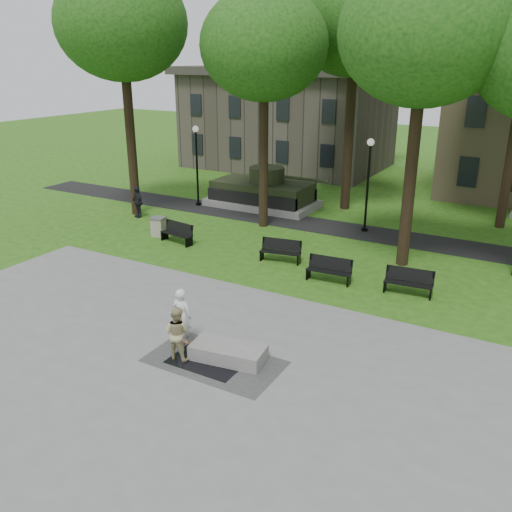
{
  "coord_description": "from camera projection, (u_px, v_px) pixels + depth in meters",
  "views": [
    {
      "loc": [
        8.85,
        -13.75,
        8.47
      ],
      "look_at": [
        -0.64,
        2.94,
        1.4
      ],
      "focal_mm": 38.0,
      "sensor_mm": 36.0,
      "label": 1
    }
  ],
  "objects": [
    {
      "name": "concrete_block",
      "position": [
        228.0,
        353.0,
        16.03
      ],
      "size": [
        2.32,
        1.3,
        0.45
      ],
      "primitive_type": "cube",
      "rotation": [
        0.0,
        0.0,
        0.14
      ],
      "color": "gray",
      "rests_on": "plaza"
    },
    {
      "name": "skateboard",
      "position": [
        189.0,
        343.0,
        16.94
      ],
      "size": [
        0.8,
        0.31,
        0.07
      ],
      "primitive_type": "cube",
      "rotation": [
        0.0,
        0.0,
        0.15
      ],
      "color": "brown",
      "rests_on": "plaza"
    },
    {
      "name": "ground",
      "position": [
        230.0,
        324.0,
        18.25
      ],
      "size": [
        120.0,
        120.0,
        0.0
      ],
      "primitive_type": "plane",
      "color": "#245113",
      "rests_on": "ground"
    },
    {
      "name": "park_bench_2",
      "position": [
        330.0,
        269.0,
        21.58
      ],
      "size": [
        1.83,
        0.64,
        1.0
      ],
      "rotation": [
        0.0,
        0.0,
        0.07
      ],
      "color": "black",
      "rests_on": "ground"
    },
    {
      "name": "tree_0",
      "position": [
        122.0,
        24.0,
        27.69
      ],
      "size": [
        6.8,
        6.8,
        12.97
      ],
      "color": "black",
      "rests_on": "ground"
    },
    {
      "name": "lamp_mid",
      "position": [
        368.0,
        178.0,
        27.08
      ],
      "size": [
        0.36,
        0.36,
        4.73
      ],
      "color": "black",
      "rests_on": "ground"
    },
    {
      "name": "building_left",
      "position": [
        289.0,
        121.0,
        43.72
      ],
      "size": [
        15.0,
        10.0,
        7.2
      ],
      "primitive_type": "cube",
      "color": "#4C443D",
      "rests_on": "ground"
    },
    {
      "name": "lamp_left",
      "position": [
        197.0,
        159.0,
        31.95
      ],
      "size": [
        0.36,
        0.36,
        4.73
      ],
      "color": "black",
      "rests_on": "ground"
    },
    {
      "name": "tree_1",
      "position": [
        264.0,
        46.0,
        25.8
      ],
      "size": [
        6.2,
        6.2,
        11.63
      ],
      "color": "black",
      "rests_on": "ground"
    },
    {
      "name": "skateboarder",
      "position": [
        182.0,
        316.0,
        16.71
      ],
      "size": [
        0.68,
        0.45,
        1.85
      ],
      "primitive_type": "imported",
      "rotation": [
        0.0,
        0.0,
        3.13
      ],
      "color": "silver",
      "rests_on": "plaza"
    },
    {
      "name": "footpath",
      "position": [
        353.0,
        231.0,
        28.03
      ],
      "size": [
        44.0,
        2.6,
        0.01
      ],
      "primitive_type": "cube",
      "color": "black",
      "rests_on": "ground"
    },
    {
      "name": "tree_2",
      "position": [
        425.0,
        33.0,
        20.34
      ],
      "size": [
        6.6,
        6.6,
        12.16
      ],
      "color": "black",
      "rests_on": "ground"
    },
    {
      "name": "tree_4",
      "position": [
        356.0,
        18.0,
        28.63
      ],
      "size": [
        7.2,
        7.2,
        13.5
      ],
      "color": "black",
      "rests_on": "ground"
    },
    {
      "name": "park_bench_0",
      "position": [
        177.0,
        232.0,
        26.12
      ],
      "size": [
        1.85,
        0.8,
        1.0
      ],
      "rotation": [
        0.0,
        0.0,
        -0.16
      ],
      "color": "black",
      "rests_on": "ground"
    },
    {
      "name": "puddle",
      "position": [
        205.0,
        363.0,
        15.91
      ],
      "size": [
        2.2,
        1.2,
        0.0
      ],
      "primitive_type": "cube",
      "color": "black",
      "rests_on": "plaza"
    },
    {
      "name": "trash_bin",
      "position": [
        159.0,
        226.0,
        27.12
      ],
      "size": [
        0.76,
        0.76,
        0.96
      ],
      "rotation": [
        0.0,
        0.0,
        0.18
      ],
      "color": "#A19C85",
      "rests_on": "ground"
    },
    {
      "name": "park_bench_1",
      "position": [
        281.0,
        250.0,
        23.69
      ],
      "size": [
        1.85,
        0.83,
        1.0
      ],
      "rotation": [
        0.0,
        0.0,
        0.17
      ],
      "color": "black",
      "rests_on": "ground"
    },
    {
      "name": "tank_monument",
      "position": [
        263.0,
        192.0,
        32.37
      ],
      "size": [
        7.45,
        3.4,
        2.4
      ],
      "color": "gray",
      "rests_on": "ground"
    },
    {
      "name": "friend_watching",
      "position": [
        177.0,
        333.0,
        15.9
      ],
      "size": [
        0.85,
        0.68,
        1.66
      ],
      "primitive_type": "imported",
      "rotation": [
        0.0,
        0.0,
        3.21
      ],
      "color": "tan",
      "rests_on": "plaza"
    },
    {
      "name": "plaza",
      "position": [
        128.0,
        401.0,
        14.17
      ],
      "size": [
        22.0,
        16.0,
        0.02
      ],
      "primitive_type": "cube",
      "color": "gray",
      "rests_on": "ground"
    },
    {
      "name": "park_bench_3",
      "position": [
        409.0,
        281.0,
        20.42
      ],
      "size": [
        1.83,
        0.69,
        1.0
      ],
      "rotation": [
        0.0,
        0.0,
        0.1
      ],
      "color": "black",
      "rests_on": "ground"
    },
    {
      "name": "pedestrian_walker",
      "position": [
        138.0,
        202.0,
        30.16
      ],
      "size": [
        1.1,
        0.77,
        1.73
      ],
      "primitive_type": "imported",
      "rotation": [
        0.0,
        0.0,
        -0.38
      ],
      "color": "black",
      "rests_on": "ground"
    }
  ]
}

